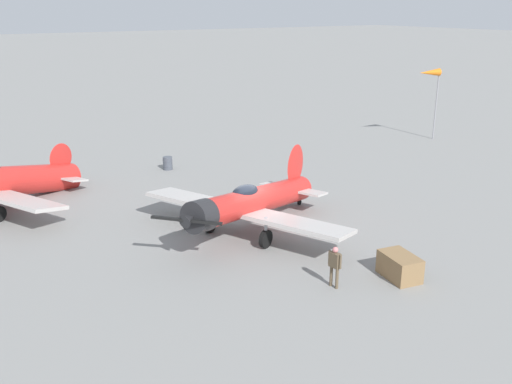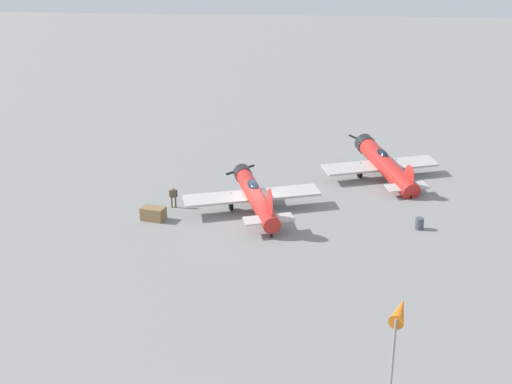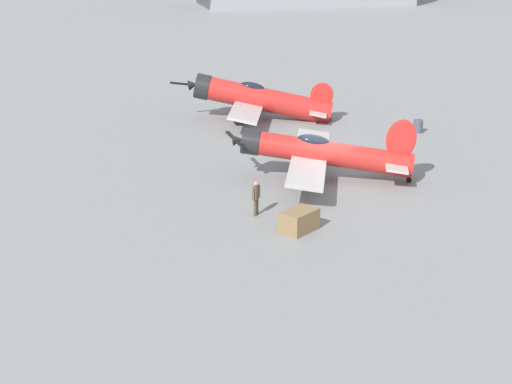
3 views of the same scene
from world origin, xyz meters
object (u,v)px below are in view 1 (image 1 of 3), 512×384
at_px(windsock_mast, 430,75).
at_px(fuel_drum, 168,163).
at_px(equipment_crate, 400,266).
at_px(airplane_foreground, 250,203).
at_px(ground_crew_mechanic, 335,263).

bearing_deg(windsock_mast, fuel_drum, 82.00).
distance_m(equipment_crate, windsock_mast, 24.81).
distance_m(airplane_foreground, ground_crew_mechanic, 6.13).
bearing_deg(fuel_drum, equipment_crate, -176.10).
bearing_deg(ground_crew_mechanic, airplane_foreground, 80.55).
xyz_separation_m(equipment_crate, fuel_drum, (18.43, 1.26, -0.06)).
bearing_deg(airplane_foreground, equipment_crate, 85.25).
bearing_deg(equipment_crate, airplane_foreground, 19.08).
relative_size(airplane_foreground, ground_crew_mechanic, 6.27).
xyz_separation_m(airplane_foreground, ground_crew_mechanic, (-6.11, 0.20, -0.47)).
height_order(airplane_foreground, windsock_mast, windsock_mast).
bearing_deg(equipment_crate, fuel_drum, 3.90).
bearing_deg(ground_crew_mechanic, fuel_drum, 78.19).
distance_m(ground_crew_mechanic, equipment_crate, 2.72).
xyz_separation_m(ground_crew_mechanic, equipment_crate, (-0.74, -2.57, -0.50)).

